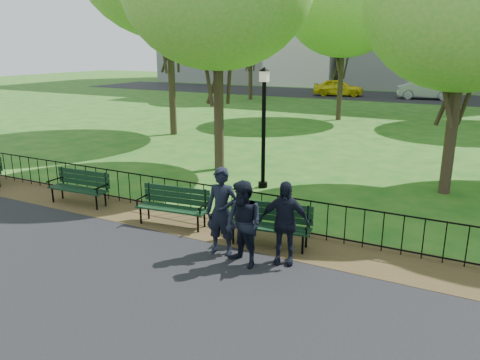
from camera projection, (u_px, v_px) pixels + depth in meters
The scene contains 16 objects.
ground at pixel (246, 268), 9.18m from camera, with size 120.00×120.00×0.00m, color #1B5516.
dirt_strip at pixel (276, 240), 10.45m from camera, with size 60.00×1.60×0.01m, color #392C17.
far_street at pixel (436, 99), 38.98m from camera, with size 70.00×9.00×0.01m, color black.
iron_fence at pixel (285, 213), 10.74m from camera, with size 24.06×0.06×1.00m.
park_bench_main at pixel (261, 219), 10.10m from camera, with size 1.83×0.79×1.01m.
park_bench_left_a at pixel (174, 202), 11.26m from camera, with size 1.83×0.75×1.01m.
park_bench_left_b at pixel (80, 184), 12.78m from camera, with size 1.79×0.65×1.00m.
lamppost at pixel (264, 124), 13.90m from camera, with size 0.33×0.33×3.62m.
tree_near_e at pixel (467, 6), 12.46m from camera, with size 5.41×5.41×7.55m.
tree_far_c at pixel (345, 7), 26.06m from camera, with size 6.54×6.54×9.11m.
tree_far_w at pixel (251, 22), 36.88m from camera, with size 6.27×6.27×8.74m.
person_left at pixel (222, 212), 9.56m from camera, with size 0.67×0.44×1.84m, color black.
person_mid at pixel (244, 224), 9.04m from camera, with size 0.83×0.43×1.72m, color black.
person_right at pixel (284, 223), 9.16m from camera, with size 0.99×0.41×1.70m, color black.
taxi at pixel (338, 87), 41.01m from camera, with size 1.74×4.33×1.47m, color yellow.
sedan_silver at pixel (426, 90), 38.36m from camera, with size 1.58×4.54×1.50m, color #A8ACB0.
Camera 1 is at (3.78, -7.45, 4.18)m, focal length 35.00 mm.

